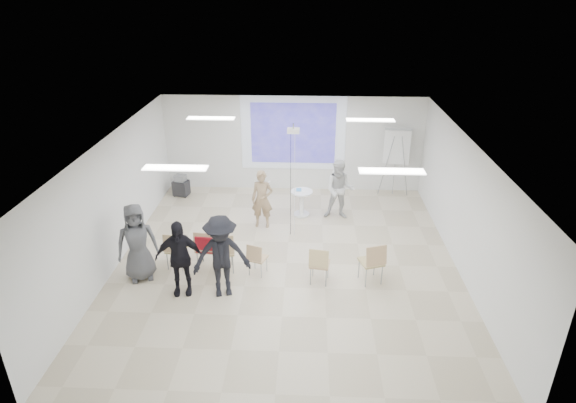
{
  "coord_description": "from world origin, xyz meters",
  "views": [
    {
      "loc": [
        0.46,
        -9.77,
        6.17
      ],
      "look_at": [
        0.0,
        0.8,
        1.25
      ],
      "focal_mm": 30.0,
      "sensor_mm": 36.0,
      "label": 1
    }
  ],
  "objects_px": {
    "pedestal_table": "(302,201)",
    "chair_far_left": "(175,248)",
    "laptop": "(224,250)",
    "chair_right_inner": "(319,262)",
    "player_right": "(340,187)",
    "flipchart_easel": "(397,147)",
    "chair_left_inner": "(224,250)",
    "chair_right_far": "(373,260)",
    "audience_left": "(179,253)",
    "audience_mid": "(221,251)",
    "chair_center": "(256,257)",
    "chair_left_mid": "(206,247)",
    "audience_outer": "(136,238)",
    "player_left": "(262,196)",
    "av_cart": "(181,186)"
  },
  "relations": [
    {
      "from": "chair_far_left",
      "to": "audience_outer",
      "type": "height_order",
      "value": "audience_outer"
    },
    {
      "from": "chair_center",
      "to": "audience_outer",
      "type": "height_order",
      "value": "audience_outer"
    },
    {
      "from": "player_left",
      "to": "chair_right_far",
      "type": "height_order",
      "value": "player_left"
    },
    {
      "from": "chair_far_left",
      "to": "flipchart_easel",
      "type": "xyz_separation_m",
      "value": [
        5.69,
        4.48,
        1.02
      ]
    },
    {
      "from": "player_right",
      "to": "audience_left",
      "type": "height_order",
      "value": "audience_left"
    },
    {
      "from": "chair_right_inner",
      "to": "audience_mid",
      "type": "xyz_separation_m",
      "value": [
        -2.05,
        -0.47,
        0.51
      ]
    },
    {
      "from": "flipchart_easel",
      "to": "av_cart",
      "type": "xyz_separation_m",
      "value": [
        -6.6,
        -0.34,
        -1.26
      ]
    },
    {
      "from": "pedestal_table",
      "to": "chair_far_left",
      "type": "relative_size",
      "value": 0.82
    },
    {
      "from": "audience_mid",
      "to": "audience_outer",
      "type": "xyz_separation_m",
      "value": [
        -1.96,
        0.54,
        -0.04
      ]
    },
    {
      "from": "chair_right_inner",
      "to": "player_right",
      "type": "bearing_deg",
      "value": 88.67
    },
    {
      "from": "laptop",
      "to": "av_cart",
      "type": "height_order",
      "value": "av_cart"
    },
    {
      "from": "chair_left_inner",
      "to": "chair_right_inner",
      "type": "height_order",
      "value": "chair_left_inner"
    },
    {
      "from": "laptop",
      "to": "chair_right_inner",
      "type": "bearing_deg",
      "value": 154.31
    },
    {
      "from": "player_left",
      "to": "chair_left_inner",
      "type": "bearing_deg",
      "value": -102.37
    },
    {
      "from": "player_left",
      "to": "chair_right_inner",
      "type": "height_order",
      "value": "player_left"
    },
    {
      "from": "chair_left_inner",
      "to": "flipchart_easel",
      "type": "xyz_separation_m",
      "value": [
        4.55,
        4.59,
        0.99
      ]
    },
    {
      "from": "laptop",
      "to": "pedestal_table",
      "type": "bearing_deg",
      "value": -134.34
    },
    {
      "from": "player_left",
      "to": "audience_mid",
      "type": "relative_size",
      "value": 0.86
    },
    {
      "from": "chair_center",
      "to": "audience_left",
      "type": "height_order",
      "value": "audience_left"
    },
    {
      "from": "pedestal_table",
      "to": "audience_mid",
      "type": "height_order",
      "value": "audience_mid"
    },
    {
      "from": "chair_right_inner",
      "to": "chair_right_far",
      "type": "bearing_deg",
      "value": 11.78
    },
    {
      "from": "pedestal_table",
      "to": "chair_far_left",
      "type": "xyz_separation_m",
      "value": [
        -2.86,
        -2.93,
        0.13
      ]
    },
    {
      "from": "chair_center",
      "to": "av_cart",
      "type": "distance_m",
      "value": 5.16
    },
    {
      "from": "chair_left_mid",
      "to": "chair_right_inner",
      "type": "relative_size",
      "value": 1.1
    },
    {
      "from": "player_left",
      "to": "audience_outer",
      "type": "relative_size",
      "value": 0.89
    },
    {
      "from": "player_right",
      "to": "chair_left_mid",
      "type": "relative_size",
      "value": 1.89
    },
    {
      "from": "pedestal_table",
      "to": "av_cart",
      "type": "bearing_deg",
      "value": 162.14
    },
    {
      "from": "player_right",
      "to": "chair_left_inner",
      "type": "distance_m",
      "value": 4.05
    },
    {
      "from": "chair_right_far",
      "to": "audience_outer",
      "type": "distance_m",
      "value": 5.19
    },
    {
      "from": "chair_left_mid",
      "to": "chair_center",
      "type": "height_order",
      "value": "chair_left_mid"
    },
    {
      "from": "pedestal_table",
      "to": "chair_center",
      "type": "distance_m",
      "value": 3.26
    },
    {
      "from": "chair_right_far",
      "to": "av_cart",
      "type": "relative_size",
      "value": 1.48
    },
    {
      "from": "player_left",
      "to": "chair_left_mid",
      "type": "bearing_deg",
      "value": -112.78
    },
    {
      "from": "chair_right_far",
      "to": "audience_left",
      "type": "distance_m",
      "value": 4.17
    },
    {
      "from": "chair_left_inner",
      "to": "chair_center",
      "type": "height_order",
      "value": "chair_left_inner"
    },
    {
      "from": "player_right",
      "to": "av_cart",
      "type": "height_order",
      "value": "player_right"
    },
    {
      "from": "player_right",
      "to": "av_cart",
      "type": "xyz_separation_m",
      "value": [
        -4.82,
        1.32,
        -0.64
      ]
    },
    {
      "from": "player_right",
      "to": "chair_right_far",
      "type": "xyz_separation_m",
      "value": [
        0.56,
        -3.24,
        -0.35
      ]
    },
    {
      "from": "pedestal_table",
      "to": "chair_right_far",
      "type": "bearing_deg",
      "value": -64.21
    },
    {
      "from": "pedestal_table",
      "to": "audience_mid",
      "type": "bearing_deg",
      "value": -112.5
    },
    {
      "from": "pedestal_table",
      "to": "chair_far_left",
      "type": "bearing_deg",
      "value": -134.36
    },
    {
      "from": "pedestal_table",
      "to": "flipchart_easel",
      "type": "height_order",
      "value": "flipchart_easel"
    },
    {
      "from": "chair_center",
      "to": "chair_right_far",
      "type": "height_order",
      "value": "chair_right_far"
    },
    {
      "from": "player_left",
      "to": "audience_left",
      "type": "bearing_deg",
      "value": -111.18
    },
    {
      "from": "audience_mid",
      "to": "av_cart",
      "type": "relative_size",
      "value": 3.09
    },
    {
      "from": "player_left",
      "to": "av_cart",
      "type": "distance_m",
      "value": 3.39
    },
    {
      "from": "player_left",
      "to": "av_cart",
      "type": "xyz_separation_m",
      "value": [
        -2.72,
        1.93,
        -0.59
      ]
    },
    {
      "from": "chair_right_inner",
      "to": "audience_left",
      "type": "distance_m",
      "value": 3.01
    },
    {
      "from": "chair_right_far",
      "to": "audience_left",
      "type": "xyz_separation_m",
      "value": [
        -4.12,
        -0.5,
        0.38
      ]
    },
    {
      "from": "chair_left_inner",
      "to": "flipchart_easel",
      "type": "bearing_deg",
      "value": 31.58
    }
  ]
}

